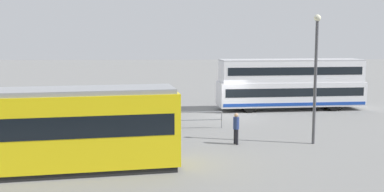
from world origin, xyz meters
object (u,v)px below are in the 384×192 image
at_px(pedestrian_near_railing, 162,115).
at_px(pedestrian_crossing, 236,126).
at_px(tram_yellow, 11,131).
at_px(street_lamp, 316,69).
at_px(double_decker_bus, 290,84).
at_px(info_sign, 90,102).

relative_size(pedestrian_near_railing, pedestrian_crossing, 1.01).
distance_m(tram_yellow, street_lamp, 15.22).
relative_size(tram_yellow, street_lamp, 2.06).
bearing_deg(double_decker_bus, pedestrian_near_railing, 39.12).
height_order(pedestrian_near_railing, info_sign, info_sign).
relative_size(double_decker_bus, info_sign, 4.88).
xyz_separation_m(info_sign, street_lamp, (-12.65, 4.49, 2.35)).
bearing_deg(double_decker_bus, pedestrian_crossing, 63.22).
bearing_deg(double_decker_bus, tram_yellow, 45.93).
bearing_deg(info_sign, pedestrian_near_railing, 167.93).
distance_m(pedestrian_near_railing, info_sign, 4.61).
xyz_separation_m(double_decker_bus, pedestrian_near_railing, (9.83, 8.00, -1.04)).
height_order(double_decker_bus, tram_yellow, double_decker_bus).
bearing_deg(pedestrian_near_railing, tram_yellow, 54.26).
bearing_deg(pedestrian_near_railing, double_decker_bus, -140.88).
relative_size(double_decker_bus, tram_yellow, 0.82).
bearing_deg(double_decker_bus, street_lamp, 81.90).
height_order(double_decker_bus, info_sign, double_decker_bus).
xyz_separation_m(pedestrian_crossing, info_sign, (8.48, -4.47, 0.69)).
bearing_deg(tram_yellow, street_lamp, -161.08).
distance_m(double_decker_bus, tram_yellow, 22.85).
xyz_separation_m(tram_yellow, info_sign, (-1.60, -9.37, -0.18)).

